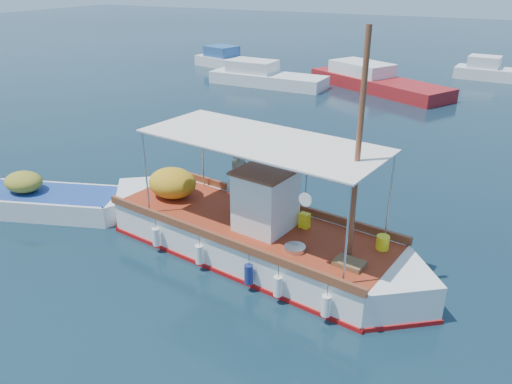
% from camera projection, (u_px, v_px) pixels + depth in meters
% --- Properties ---
extents(ground, '(160.00, 160.00, 0.00)m').
position_uv_depth(ground, '(279.00, 249.00, 14.09)').
color(ground, black).
rests_on(ground, ground).
extents(fishing_caique, '(10.49, 4.05, 6.47)m').
position_uv_depth(fishing_caique, '(248.00, 234.00, 13.76)').
color(fishing_caique, white).
rests_on(fishing_caique, ground).
extents(dinghy, '(5.93, 3.10, 1.53)m').
position_uv_depth(dinghy, '(48.00, 203.00, 16.18)').
color(dinghy, white).
rests_on(dinghy, ground).
extents(bg_boat_nw, '(8.00, 2.51, 1.80)m').
position_uv_depth(bg_boat_nw, '(265.00, 78.00, 33.90)').
color(bg_boat_nw, silver).
rests_on(bg_boat_nw, ground).
extents(bg_boat_n, '(10.20, 7.26, 1.80)m').
position_uv_depth(bg_boat_n, '(374.00, 82.00, 32.69)').
color(bg_boat_n, maroon).
rests_on(bg_boat_n, ground).
extents(bg_boat_far_w, '(6.20, 3.74, 1.80)m').
position_uv_depth(bg_boat_far_w, '(228.00, 61.00, 40.14)').
color(bg_boat_far_w, silver).
rests_on(bg_boat_far_w, ground).
extents(bg_boat_far_n, '(5.37, 2.39, 1.80)m').
position_uv_depth(bg_boat_far_n, '(492.00, 73.00, 35.61)').
color(bg_boat_far_n, silver).
rests_on(bg_boat_far_n, ground).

